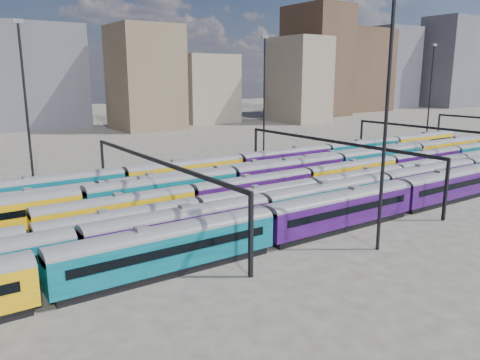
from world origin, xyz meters
TOP-DOWN VIEW (x-y plane):
  - ground at (0.00, 0.00)m, footprint 500.00×500.00m
  - rake_0 at (7.98, -15.00)m, footprint 133.98×3.27m
  - rake_1 at (-11.10, -10.00)m, footprint 127.98×3.12m
  - rake_2 at (-7.83, -5.00)m, footprint 129.83×2.71m
  - rake_3 at (14.88, 0.00)m, footprint 99.28×2.91m
  - rake_4 at (-16.59, 5.00)m, footprint 155.78×3.25m
  - rake_5 at (-5.58, 10.00)m, footprint 111.81×2.73m
  - rake_6 at (-7.89, 15.00)m, footprint 148.79×3.11m
  - gantry_1 at (-20.00, 0.00)m, footprint 0.35×40.35m
  - gantry_2 at (10.00, 0.00)m, footprint 0.35×40.35m
  - gantry_3 at (40.00, 0.00)m, footprint 0.35×40.35m
  - mast_1 at (-30.00, 22.00)m, footprint 1.40×0.50m
  - mast_2 at (-5.00, -22.00)m, footprint 1.40×0.50m
  - mast_3 at (15.00, 24.00)m, footprint 1.40×0.50m
  - mast_5 at (65.00, 20.00)m, footprint 1.40×0.50m
  - skyline at (104.75, 105.73)m, footprint 399.22×60.48m

SIDE VIEW (x-z plane):
  - ground at x=0.00m, z-range 0.00..0.00m
  - rake_2 at x=-7.83m, z-range 0.11..4.67m
  - rake_5 at x=-5.58m, z-range 0.11..4.69m
  - rake_3 at x=14.88m, z-range 0.12..5.01m
  - rake_6 at x=-7.89m, z-range 0.13..5.37m
  - rake_1 at x=-11.10m, z-range 0.13..5.39m
  - rake_4 at x=-16.59m, z-range 0.14..5.63m
  - rake_0 at x=7.98m, z-range 0.14..5.65m
  - gantry_1 at x=-20.00m, z-range 2.78..10.80m
  - gantry_2 at x=10.00m, z-range 2.78..10.80m
  - gantry_3 at x=40.00m, z-range 2.78..10.80m
  - mast_1 at x=-30.00m, z-range 1.17..26.77m
  - mast_2 at x=-5.00m, z-range 1.17..26.77m
  - mast_3 at x=15.00m, z-range 1.17..26.77m
  - mast_5 at x=65.00m, z-range 1.17..26.77m
  - skyline at x=104.75m, z-range -4.18..45.85m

